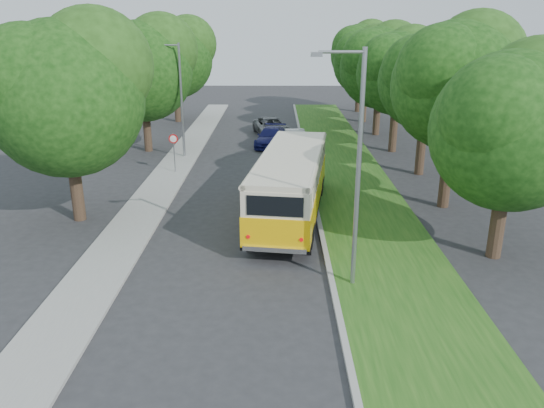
{
  "coord_description": "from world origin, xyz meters",
  "views": [
    {
      "loc": [
        1.64,
        -19.06,
        8.67
      ],
      "look_at": [
        1.47,
        1.91,
        1.5
      ],
      "focal_mm": 35.0,
      "sensor_mm": 36.0,
      "label": 1
    }
  ],
  "objects_px": {
    "car_silver": "(297,172)",
    "vintage_bus": "(291,186)",
    "lamppost_near": "(356,164)",
    "car_grey": "(271,127)",
    "lamppost_far": "(180,97)",
    "car_blue": "(271,137)",
    "car_white": "(295,139)"
  },
  "relations": [
    {
      "from": "car_silver",
      "to": "car_white",
      "type": "distance_m",
      "value": 9.25
    },
    {
      "from": "vintage_bus",
      "to": "car_white",
      "type": "distance_m",
      "value": 14.64
    },
    {
      "from": "vintage_bus",
      "to": "car_blue",
      "type": "distance_m",
      "value": 15.5
    },
    {
      "from": "lamppost_near",
      "to": "car_grey",
      "type": "xyz_separation_m",
      "value": [
        -2.98,
        26.11,
        -3.66
      ]
    },
    {
      "from": "lamppost_near",
      "to": "car_silver",
      "type": "relative_size",
      "value": 1.85
    },
    {
      "from": "car_silver",
      "to": "car_white",
      "type": "height_order",
      "value": "car_silver"
    },
    {
      "from": "lamppost_far",
      "to": "car_silver",
      "type": "distance_m",
      "value": 10.41
    },
    {
      "from": "vintage_bus",
      "to": "car_grey",
      "type": "xyz_separation_m",
      "value": [
        -1.08,
        19.31,
        -0.87
      ]
    },
    {
      "from": "car_silver",
      "to": "vintage_bus",
      "type": "bearing_deg",
      "value": -97.19
    },
    {
      "from": "lamppost_near",
      "to": "car_white",
      "type": "xyz_separation_m",
      "value": [
        -1.21,
        21.4,
        -3.7
      ]
    },
    {
      "from": "lamppost_near",
      "to": "vintage_bus",
      "type": "relative_size",
      "value": 0.75
    },
    {
      "from": "car_white",
      "to": "lamppost_far",
      "type": "bearing_deg",
      "value": -161.66
    },
    {
      "from": "lamppost_near",
      "to": "lamppost_far",
      "type": "bearing_deg",
      "value": 115.71
    },
    {
      "from": "vintage_bus",
      "to": "lamppost_near",
      "type": "bearing_deg",
      "value": -66.5
    },
    {
      "from": "vintage_bus",
      "to": "car_white",
      "type": "height_order",
      "value": "vintage_bus"
    },
    {
      "from": "lamppost_far",
      "to": "car_grey",
      "type": "bearing_deg",
      "value": 52.11
    },
    {
      "from": "lamppost_near",
      "to": "car_blue",
      "type": "bearing_deg",
      "value": 97.59
    },
    {
      "from": "lamppost_far",
      "to": "car_blue",
      "type": "xyz_separation_m",
      "value": [
        5.94,
        3.73,
        -3.44
      ]
    },
    {
      "from": "lamppost_near",
      "to": "car_grey",
      "type": "height_order",
      "value": "lamppost_near"
    },
    {
      "from": "lamppost_far",
      "to": "car_grey",
      "type": "height_order",
      "value": "lamppost_far"
    },
    {
      "from": "lamppost_near",
      "to": "car_blue",
      "type": "xyz_separation_m",
      "value": [
        -2.96,
        22.23,
        -3.7
      ]
    },
    {
      "from": "lamppost_far",
      "to": "car_white",
      "type": "bearing_deg",
      "value": 20.63
    },
    {
      "from": "lamppost_near",
      "to": "car_silver",
      "type": "bearing_deg",
      "value": 96.5
    },
    {
      "from": "lamppost_near",
      "to": "lamppost_far",
      "type": "height_order",
      "value": "lamppost_near"
    },
    {
      "from": "lamppost_far",
      "to": "car_silver",
      "type": "xyz_separation_m",
      "value": [
        7.52,
        -6.35,
        -3.38
      ]
    },
    {
      "from": "lamppost_far",
      "to": "car_blue",
      "type": "distance_m",
      "value": 7.82
    },
    {
      "from": "lamppost_far",
      "to": "car_blue",
      "type": "relative_size",
      "value": 1.62
    },
    {
      "from": "car_blue",
      "to": "car_grey",
      "type": "xyz_separation_m",
      "value": [
        -0.02,
        3.88,
        0.04
      ]
    },
    {
      "from": "car_blue",
      "to": "car_silver",
      "type": "bearing_deg",
      "value": -71.66
    },
    {
      "from": "vintage_bus",
      "to": "car_blue",
      "type": "xyz_separation_m",
      "value": [
        -1.07,
        15.43,
        -0.9
      ]
    },
    {
      "from": "vintage_bus",
      "to": "car_blue",
      "type": "bearing_deg",
      "value": 101.87
    },
    {
      "from": "lamppost_near",
      "to": "car_grey",
      "type": "bearing_deg",
      "value": 96.51
    }
  ]
}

